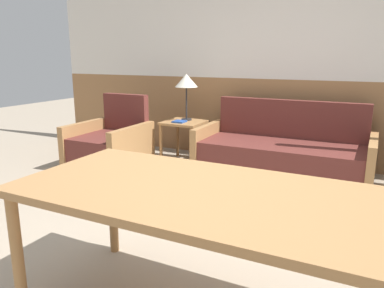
% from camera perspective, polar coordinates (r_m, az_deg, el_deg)
% --- Properties ---
extents(ground_plane, '(16.00, 16.00, 0.00)m').
position_cam_1_polar(ground_plane, '(2.70, 1.71, -16.84)').
color(ground_plane, gray).
extents(wall_back, '(7.20, 0.06, 2.70)m').
position_cam_1_polar(wall_back, '(4.85, 15.37, 12.83)').
color(wall_back, '#996B42').
rests_on(wall_back, ground_plane).
extents(couch, '(1.92, 0.82, 0.84)m').
position_cam_1_polar(couch, '(4.38, 13.56, -1.66)').
color(couch, '#9E7042').
rests_on(couch, ground_plane).
extents(armchair, '(0.80, 0.86, 0.87)m').
position_cam_1_polar(armchair, '(4.73, -12.39, -0.42)').
color(armchair, '#9E7042').
rests_on(armchair, ground_plane).
extents(side_table, '(0.50, 0.50, 0.53)m').
position_cam_1_polar(side_table, '(4.81, -1.21, 2.36)').
color(side_table, '#9E7042').
rests_on(side_table, ground_plane).
extents(table_lamp, '(0.29, 0.29, 0.59)m').
position_cam_1_polar(table_lamp, '(4.81, -0.86, 9.47)').
color(table_lamp, '#262628').
rests_on(table_lamp, side_table).
extents(book_stack, '(0.15, 0.16, 0.02)m').
position_cam_1_polar(book_stack, '(4.72, -1.93, 3.45)').
color(book_stack, '#234799').
rests_on(book_stack, side_table).
extents(dining_table, '(1.74, 0.89, 0.73)m').
position_cam_1_polar(dining_table, '(1.85, 0.08, -8.74)').
color(dining_table, '#9E7042').
rests_on(dining_table, ground_plane).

